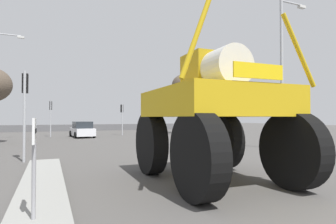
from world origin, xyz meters
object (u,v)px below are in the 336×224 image
at_px(traffic_signal_near_right, 226,104).
at_px(streetlight_far_right, 191,97).
at_px(traffic_signal_far_left, 51,110).
at_px(traffic_signal_near_left, 25,96).
at_px(streetlight_near_right, 284,66).
at_px(bare_tree_right, 186,86).
at_px(sedan_ahead, 82,130).
at_px(lane_arrow_sign, 34,149).
at_px(traffic_signal_far_right, 122,112).
at_px(oversize_sprayer, 213,114).

distance_m(traffic_signal_near_right, streetlight_far_right, 12.55).
relative_size(traffic_signal_far_left, streetlight_far_right, 0.49).
bearing_deg(traffic_signal_far_left, traffic_signal_near_right, -59.16).
relative_size(traffic_signal_near_left, streetlight_near_right, 0.43).
height_order(traffic_signal_near_left, bare_tree_right, bare_tree_right).
distance_m(traffic_signal_near_right, traffic_signal_far_left, 18.31).
bearing_deg(sedan_ahead, lane_arrow_sign, 166.84).
bearing_deg(traffic_signal_near_left, traffic_signal_near_right, 0.02).
bearing_deg(traffic_signal_far_right, traffic_signal_far_left, -179.97).
bearing_deg(sedan_ahead, bare_tree_right, -90.51).
relative_size(lane_arrow_sign, traffic_signal_far_left, 0.48).
xyz_separation_m(lane_arrow_sign, streetlight_far_right, (13.82, 19.79, 2.76)).
xyz_separation_m(oversize_sprayer, traffic_signal_near_left, (-5.53, 6.28, 0.84)).
xyz_separation_m(lane_arrow_sign, streetlight_near_right, (13.22, 6.97, 3.71)).
relative_size(sedan_ahead, traffic_signal_far_right, 1.24).
xyz_separation_m(oversize_sprayer, traffic_signal_far_right, (2.66, 22.00, 0.47)).
bearing_deg(sedan_ahead, streetlight_near_right, -151.68).
bearing_deg(traffic_signal_near_right, traffic_signal_near_left, -179.98).
relative_size(traffic_signal_far_right, bare_tree_right, 0.48).
distance_m(sedan_ahead, streetlight_near_right, 18.79).
relative_size(oversize_sprayer, traffic_signal_far_left, 1.51).
bearing_deg(traffic_signal_far_left, streetlight_far_right, -16.28).
bearing_deg(streetlight_far_right, traffic_signal_near_left, -141.03).
xyz_separation_m(lane_arrow_sign, traffic_signal_near_right, (9.73, 8.01, 1.33)).
bearing_deg(streetlight_near_right, bare_tree_right, 84.07).
bearing_deg(bare_tree_right, traffic_signal_far_left, 177.82).
bearing_deg(oversize_sprayer, streetlight_far_right, -25.03).
distance_m(sedan_ahead, traffic_signal_far_left, 3.72).
relative_size(traffic_signal_near_left, streetlight_far_right, 0.53).
relative_size(sedan_ahead, traffic_signal_near_right, 1.15).
height_order(oversize_sprayer, streetlight_near_right, streetlight_near_right).
distance_m(traffic_signal_far_right, streetlight_far_right, 7.68).
height_order(sedan_ahead, traffic_signal_near_right, traffic_signal_near_right).
relative_size(oversize_sprayer, traffic_signal_far_right, 1.60).
bearing_deg(traffic_signal_near_right, lane_arrow_sign, -140.54).
bearing_deg(streetlight_near_right, streetlight_far_right, 87.31).
xyz_separation_m(oversize_sprayer, streetlight_near_right, (8.44, 5.24, 3.04)).
xyz_separation_m(traffic_signal_near_left, streetlight_far_right, (14.57, 11.79, 1.25)).
height_order(traffic_signal_far_right, streetlight_near_right, streetlight_near_right).
xyz_separation_m(lane_arrow_sign, traffic_signal_near_left, (-0.75, 8.00, 1.51)).
xyz_separation_m(traffic_signal_near_right, streetlight_near_right, (3.49, -1.04, 2.37)).
relative_size(lane_arrow_sign, traffic_signal_near_right, 0.47).
distance_m(oversize_sprayer, streetlight_far_right, 20.31).
relative_size(traffic_signal_near_right, bare_tree_right, 0.52).
distance_m(lane_arrow_sign, oversize_sprayer, 5.13).
bearing_deg(bare_tree_right, oversize_sprayer, -115.27).
height_order(lane_arrow_sign, bare_tree_right, bare_tree_right).
distance_m(streetlight_far_right, bare_tree_right, 3.86).
bearing_deg(traffic_signal_near_left, traffic_signal_far_right, 62.49).
bearing_deg(streetlight_far_right, traffic_signal_near_right, -109.17).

